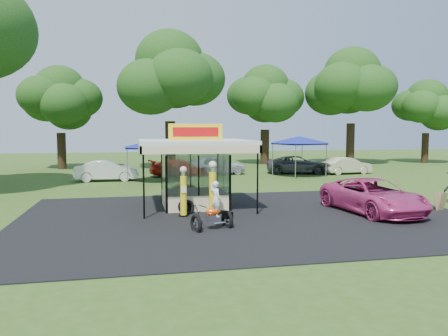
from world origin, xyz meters
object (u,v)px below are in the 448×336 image
Objects in this scene: bg_car_a at (107,171)px; bg_car_e at (347,166)px; bg_car_b at (179,168)px; a_frame_sign at (440,202)px; tent_east at (299,140)px; motorcycle at (215,210)px; gas_pump_left at (183,193)px; bg_car_c at (216,165)px; tent_west at (153,144)px; gas_pump_right at (213,190)px; gas_station_kiosk at (194,172)px; kiosk_car at (189,192)px; bg_car_d at (298,165)px; pink_sedan at (373,196)px.

bg_car_a reaches higher than bg_car_e.
bg_car_a reaches higher than bg_car_b.
a_frame_sign is 16.15m from tent_east.
gas_pump_left is at bearing 88.25° from motorcycle.
tent_west reaches higher than bg_car_c.
gas_pump_left is at bearing 165.86° from bg_car_b.
bg_car_e is (3.90, 16.98, 0.28)m from a_frame_sign.
gas_pump_right reaches higher than bg_car_a.
motorcycle is 0.41× the size of tent_east.
gas_station_kiosk reaches higher than motorcycle.
motorcycle is 0.44× the size of tent_west.
kiosk_car is 0.50× the size of bg_car_d.
tent_west is at bearing 117.27° from pink_sedan.
motorcycle is 18.25m from bg_car_a.
tent_west reaches higher than bg_car_d.
tent_west is (-1.51, 8.92, 2.34)m from kiosk_car.
tent_east reaches higher than gas_pump_left.
tent_east is at bearing 56.61° from gas_pump_right.
tent_west is (-2.29, -3.62, 2.10)m from bg_car_b.
gas_station_kiosk is at bearing 142.87° from a_frame_sign.
tent_east reaches higher than bg_car_e.
bg_car_d reaches higher than bg_car_a.
bg_car_c is at bearing 78.83° from gas_pump_right.
bg_car_b is (0.77, 12.54, 0.25)m from kiosk_car.
bg_car_c reaches higher than a_frame_sign.
gas_pump_left is at bearing 165.62° from gas_pump_right.
bg_car_d is (-0.09, 18.31, 0.33)m from a_frame_sign.
gas_pump_left is (-0.81, -2.34, -0.69)m from gas_station_kiosk.
gas_pump_left is 0.91× the size of gas_pump_right.
bg_car_a is at bearing 112.70° from bg_car_d.
bg_car_a is (-12.94, 15.69, -0.03)m from pink_sedan.
kiosk_car is 9.35m from tent_west.
gas_pump_left is 18.76m from tent_east.
motorcycle is 7.28m from kiosk_car.
bg_car_a is 16.51m from bg_car_d.
pink_sedan is 1.30× the size of bg_car_e.
bg_car_a reaches higher than a_frame_sign.
tent_west is 12.06m from tent_east.
gas_station_kiosk reaches higher than tent_west.
pink_sedan is 20.34m from bg_car_a.
gas_pump_right is at bearing 162.38° from bg_car_d.
bg_car_c is (3.55, 18.00, -0.35)m from gas_pump_right.
gas_pump_left is 2.89m from motorcycle.
motorcycle is 8.07m from pink_sedan.
pink_sedan is (7.95, -3.23, -0.98)m from gas_station_kiosk.
gas_station_kiosk reaches higher than pink_sedan.
bg_car_d is at bearing -41.72° from kiosk_car.
bg_car_d is (3.38, 18.15, -0.02)m from pink_sedan.
bg_car_c reaches higher than pink_sedan.
motorcycle is at bearing -179.23° from kiosk_car.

